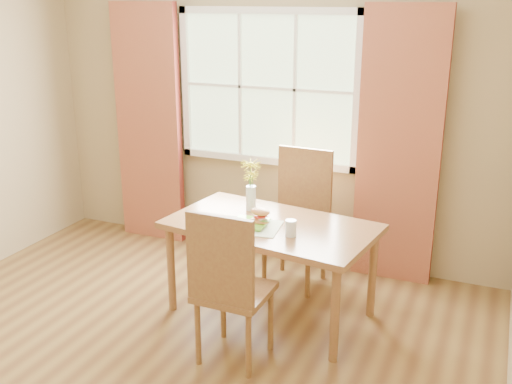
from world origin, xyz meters
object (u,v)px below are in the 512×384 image
object	(u,v)px
chair_far	(300,210)
flower_vase	(251,181)
water_glass	(291,228)
dining_table	(271,233)
chair_near	(228,283)
croissant_sandwich	(260,216)

from	to	relation	value
chair_far	flower_vase	xyz separation A→B (m)	(-0.25, -0.41, 0.34)
flower_vase	water_glass	bearing A→B (deg)	-39.24
dining_table	chair_near	distance (m)	0.71
croissant_sandwich	water_glass	size ratio (longest dim) A/B	1.46
dining_table	water_glass	world-z (taller)	water_glass
chair_far	water_glass	size ratio (longest dim) A/B	9.74
chair_near	flower_vase	distance (m)	1.02
chair_far	flower_vase	bearing A→B (deg)	-118.74
chair_near	flower_vase	world-z (taller)	flower_vase
chair_near	water_glass	bearing A→B (deg)	69.99
dining_table	croissant_sandwich	distance (m)	0.17
dining_table	chair_near	xyz separation A→B (m)	(-0.00, -0.71, -0.06)
chair_far	flower_vase	world-z (taller)	chair_far
croissant_sandwich	chair_near	bearing A→B (deg)	-76.53
croissant_sandwich	water_glass	xyz separation A→B (m)	(0.26, -0.09, -0.02)
croissant_sandwich	flower_vase	bearing A→B (deg)	133.24
dining_table	croissant_sandwich	bearing A→B (deg)	-119.78
chair_far	croissant_sandwich	size ratio (longest dim) A/B	6.68
croissant_sandwich	dining_table	bearing A→B (deg)	61.13
water_glass	chair_far	bearing A→B (deg)	104.49
chair_far	croissant_sandwich	xyz separation A→B (m)	(-0.06, -0.69, 0.18)
flower_vase	dining_table	bearing A→B (deg)	-39.67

